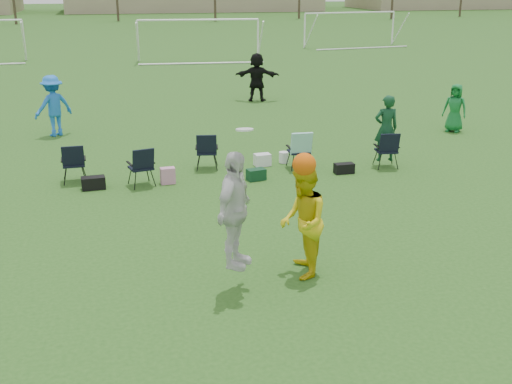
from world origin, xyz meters
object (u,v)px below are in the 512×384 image
object	(u,v)px
fielder_blue	(53,106)
fielder_green_far	(455,108)
center_contest	(276,216)
goal_mid	(198,28)
fielder_black	(257,77)
goal_right	(350,19)

from	to	relation	value
fielder_blue	fielder_green_far	xyz separation A→B (m)	(12.68, -2.27, -0.18)
center_contest	goal_mid	bearing A→B (deg)	84.39
fielder_black	center_contest	world-z (taller)	center_contest
fielder_green_far	fielder_black	world-z (taller)	fielder_black
fielder_green_far	goal_right	bearing A→B (deg)	120.16
fielder_black	goal_mid	xyz separation A→B (m)	(-0.39, 14.16, 0.95)
fielder_black	fielder_blue	bearing A→B (deg)	48.67
fielder_blue	fielder_black	bearing A→B (deg)	179.55
fielder_black	center_contest	distance (m)	16.49
center_contest	goal_right	size ratio (longest dim) A/B	0.36
fielder_green_far	center_contest	world-z (taller)	center_contest
fielder_green_far	goal_right	xyz separation A→B (m)	(6.55, 26.97, 1.15)
fielder_blue	fielder_green_far	distance (m)	12.88
fielder_black	goal_right	world-z (taller)	goal_right
fielder_black	goal_right	bearing A→B (deg)	-101.99
fielder_green_far	center_contest	xyz separation A→B (m)	(-8.42, -9.33, 0.37)
fielder_blue	fielder_black	xyz separation A→B (m)	(7.63, 4.53, 0.02)
fielder_green_far	fielder_black	size ratio (longest dim) A/B	0.80
fielder_blue	center_contest	bearing A→B (deg)	78.94
fielder_blue	goal_right	xyz separation A→B (m)	(19.23, 24.70, 0.96)
fielder_black	center_contest	size ratio (longest dim) A/B	0.73
fielder_green_far	center_contest	distance (m)	12.58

